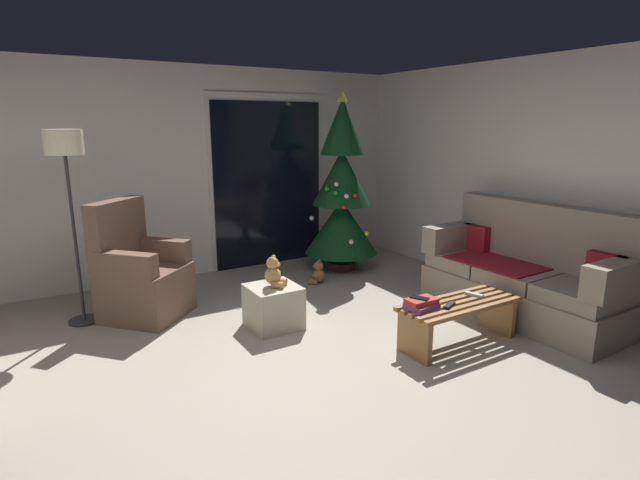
{
  "coord_description": "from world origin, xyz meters",
  "views": [
    {
      "loc": [
        -1.75,
        -2.84,
        1.84
      ],
      "look_at": [
        0.4,
        0.7,
        0.85
      ],
      "focal_mm": 27.68,
      "sensor_mm": 36.0,
      "label": 1
    }
  ],
  "objects_px": {
    "book_stack": "(422,304)",
    "cell_phone": "(420,298)",
    "remote_silver": "(474,294)",
    "floor_lamp": "(66,161)",
    "teddy_bear_honey": "(274,274)",
    "remote_black": "(450,305)",
    "coffee_table": "(459,316)",
    "couch": "(525,275)",
    "teddy_bear_chestnut_by_tree": "(318,274)",
    "armchair": "(140,276)",
    "ottoman": "(273,307)",
    "christmas_tree": "(342,194)"
  },
  "relations": [
    {
      "from": "coffee_table",
      "to": "cell_phone",
      "type": "bearing_deg",
      "value": 170.78
    },
    {
      "from": "remote_silver",
      "to": "floor_lamp",
      "type": "bearing_deg",
      "value": -55.66
    },
    {
      "from": "cell_phone",
      "to": "ottoman",
      "type": "xyz_separation_m",
      "value": [
        -0.79,
        1.07,
        -0.27
      ]
    },
    {
      "from": "remote_silver",
      "to": "floor_lamp",
      "type": "height_order",
      "value": "floor_lamp"
    },
    {
      "from": "remote_silver",
      "to": "ottoman",
      "type": "height_order",
      "value": "remote_silver"
    },
    {
      "from": "coffee_table",
      "to": "remote_silver",
      "type": "relative_size",
      "value": 7.05
    },
    {
      "from": "remote_black",
      "to": "armchair",
      "type": "height_order",
      "value": "armchair"
    },
    {
      "from": "teddy_bear_chestnut_by_tree",
      "to": "coffee_table",
      "type": "bearing_deg",
      "value": -84.77
    },
    {
      "from": "book_stack",
      "to": "remote_black",
      "type": "bearing_deg",
      "value": -22.54
    },
    {
      "from": "floor_lamp",
      "to": "teddy_bear_chestnut_by_tree",
      "type": "height_order",
      "value": "floor_lamp"
    },
    {
      "from": "remote_silver",
      "to": "cell_phone",
      "type": "relative_size",
      "value": 1.08
    },
    {
      "from": "remote_black",
      "to": "remote_silver",
      "type": "relative_size",
      "value": 1.0
    },
    {
      "from": "couch",
      "to": "teddy_bear_honey",
      "type": "bearing_deg",
      "value": 156.21
    },
    {
      "from": "book_stack",
      "to": "cell_phone",
      "type": "relative_size",
      "value": 1.87
    },
    {
      "from": "teddy_bear_honey",
      "to": "coffee_table",
      "type": "bearing_deg",
      "value": -43.84
    },
    {
      "from": "armchair",
      "to": "floor_lamp",
      "type": "distance_m",
      "value": 1.22
    },
    {
      "from": "couch",
      "to": "coffee_table",
      "type": "height_order",
      "value": "couch"
    },
    {
      "from": "ottoman",
      "to": "teddy_bear_honey",
      "type": "relative_size",
      "value": 1.54
    },
    {
      "from": "teddy_bear_honey",
      "to": "ottoman",
      "type": "bearing_deg",
      "value": 136.16
    },
    {
      "from": "ottoman",
      "to": "armchair",
      "type": "bearing_deg",
      "value": 136.64
    },
    {
      "from": "cell_phone",
      "to": "teddy_bear_chestnut_by_tree",
      "type": "height_order",
      "value": "cell_phone"
    },
    {
      "from": "coffee_table",
      "to": "remote_silver",
      "type": "height_order",
      "value": "remote_silver"
    },
    {
      "from": "armchair",
      "to": "floor_lamp",
      "type": "relative_size",
      "value": 0.63
    },
    {
      "from": "remote_silver",
      "to": "armchair",
      "type": "height_order",
      "value": "armchair"
    },
    {
      "from": "remote_silver",
      "to": "floor_lamp",
      "type": "relative_size",
      "value": 0.09
    },
    {
      "from": "cell_phone",
      "to": "book_stack",
      "type": "bearing_deg",
      "value": -66.96
    },
    {
      "from": "book_stack",
      "to": "christmas_tree",
      "type": "xyz_separation_m",
      "value": [
        0.77,
        2.31,
        0.55
      ]
    },
    {
      "from": "armchair",
      "to": "remote_silver",
      "type": "bearing_deg",
      "value": -40.38
    },
    {
      "from": "coffee_table",
      "to": "remote_black",
      "type": "xyz_separation_m",
      "value": [
        -0.16,
        -0.04,
        0.14
      ]
    },
    {
      "from": "teddy_bear_honey",
      "to": "cell_phone",
      "type": "bearing_deg",
      "value": -53.73
    },
    {
      "from": "ottoman",
      "to": "book_stack",
      "type": "bearing_deg",
      "value": -53.5
    },
    {
      "from": "couch",
      "to": "armchair",
      "type": "xyz_separation_m",
      "value": [
        -3.19,
        1.9,
        0.0
      ]
    },
    {
      "from": "cell_phone",
      "to": "teddy_bear_chestnut_by_tree",
      "type": "xyz_separation_m",
      "value": [
        0.21,
        1.94,
        -0.35
      ]
    },
    {
      "from": "teddy_bear_chestnut_by_tree",
      "to": "ottoman",
      "type": "bearing_deg",
      "value": -138.97
    },
    {
      "from": "remote_silver",
      "to": "teddy_bear_honey",
      "type": "bearing_deg",
      "value": -57.1
    },
    {
      "from": "remote_black",
      "to": "book_stack",
      "type": "bearing_deg",
      "value": -134.92
    },
    {
      "from": "coffee_table",
      "to": "teddy_bear_chestnut_by_tree",
      "type": "bearing_deg",
      "value": 95.23
    },
    {
      "from": "cell_phone",
      "to": "teddy_bear_chestnut_by_tree",
      "type": "bearing_deg",
      "value": 58.19
    },
    {
      "from": "armchair",
      "to": "coffee_table",
      "type": "bearing_deg",
      "value": -43.62
    },
    {
      "from": "remote_black",
      "to": "armchair",
      "type": "bearing_deg",
      "value": -158.75
    },
    {
      "from": "book_stack",
      "to": "ottoman",
      "type": "distance_m",
      "value": 1.36
    },
    {
      "from": "ottoman",
      "to": "floor_lamp",
      "type": "bearing_deg",
      "value": 144.77
    },
    {
      "from": "floor_lamp",
      "to": "cell_phone",
      "type": "bearing_deg",
      "value": -43.01
    },
    {
      "from": "christmas_tree",
      "to": "teddy_bear_chestnut_by_tree",
      "type": "distance_m",
      "value": 1.08
    },
    {
      "from": "floor_lamp",
      "to": "ottoman",
      "type": "xyz_separation_m",
      "value": [
        1.48,
        -1.05,
        -1.31
      ]
    },
    {
      "from": "book_stack",
      "to": "cell_phone",
      "type": "height_order",
      "value": "cell_phone"
    },
    {
      "from": "remote_black",
      "to": "cell_phone",
      "type": "xyz_separation_m",
      "value": [
        -0.23,
        0.1,
        0.08
      ]
    },
    {
      "from": "teddy_bear_honey",
      "to": "remote_silver",
      "type": "bearing_deg",
      "value": -38.1
    },
    {
      "from": "coffee_table",
      "to": "book_stack",
      "type": "relative_size",
      "value": 4.09
    },
    {
      "from": "remote_black",
      "to": "coffee_table",
      "type": "bearing_deg",
      "value": 81.33
    }
  ]
}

